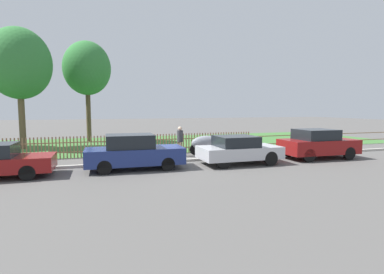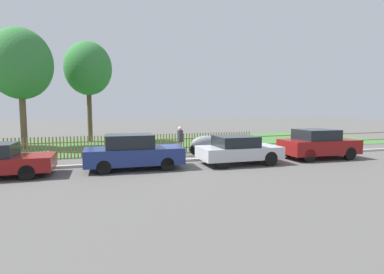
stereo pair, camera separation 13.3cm
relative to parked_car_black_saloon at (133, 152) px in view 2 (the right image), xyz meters
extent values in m
plane|color=#565451|center=(0.86, 1.00, -0.74)|extent=(120.00, 120.00, 0.00)
cube|color=#B2ADA3|center=(0.86, 1.10, -0.68)|extent=(39.50, 0.20, 0.12)
cube|color=#3D7033|center=(0.86, 9.23, -0.73)|extent=(39.50, 10.79, 0.01)
cube|color=olive|center=(0.86, 3.85, -0.42)|extent=(39.50, 0.03, 0.05)
cube|color=olive|center=(0.86, 3.85, 0.08)|extent=(39.50, 0.03, 0.05)
cube|color=olive|center=(-5.82, 3.83, -0.17)|extent=(0.06, 0.03, 1.14)
cube|color=olive|center=(-5.65, 3.83, -0.17)|extent=(0.06, 0.03, 1.14)
cube|color=olive|center=(-5.48, 3.83, -0.17)|extent=(0.06, 0.03, 1.14)
cube|color=olive|center=(-5.31, 3.83, -0.17)|extent=(0.06, 0.03, 1.14)
cube|color=olive|center=(-5.14, 3.83, -0.17)|extent=(0.06, 0.03, 1.14)
cube|color=olive|center=(-4.97, 3.83, -0.17)|extent=(0.06, 0.03, 1.14)
cube|color=olive|center=(-4.80, 3.83, -0.17)|extent=(0.06, 0.03, 1.14)
cube|color=olive|center=(-4.63, 3.83, -0.17)|extent=(0.06, 0.03, 1.14)
cube|color=olive|center=(-4.46, 3.83, -0.17)|extent=(0.06, 0.03, 1.14)
cube|color=olive|center=(-4.30, 3.83, -0.17)|extent=(0.06, 0.03, 1.14)
cube|color=olive|center=(-4.13, 3.83, -0.17)|extent=(0.06, 0.03, 1.14)
cube|color=olive|center=(-3.96, 3.83, -0.17)|extent=(0.06, 0.03, 1.14)
cube|color=olive|center=(-3.79, 3.83, -0.17)|extent=(0.06, 0.03, 1.14)
cube|color=olive|center=(-3.62, 3.83, -0.17)|extent=(0.06, 0.03, 1.14)
cube|color=olive|center=(-3.45, 3.83, -0.17)|extent=(0.06, 0.03, 1.14)
cube|color=olive|center=(-3.28, 3.83, -0.17)|extent=(0.06, 0.03, 1.14)
cube|color=olive|center=(-3.11, 3.83, -0.17)|extent=(0.06, 0.03, 1.14)
cube|color=olive|center=(-2.94, 3.83, -0.17)|extent=(0.06, 0.03, 1.14)
cube|color=olive|center=(-2.77, 3.83, -0.17)|extent=(0.06, 0.03, 1.14)
cube|color=olive|center=(-2.60, 3.83, -0.17)|extent=(0.06, 0.03, 1.14)
cube|color=olive|center=(-2.44, 3.83, -0.17)|extent=(0.06, 0.03, 1.14)
cube|color=olive|center=(-2.27, 3.83, -0.17)|extent=(0.06, 0.03, 1.14)
cube|color=olive|center=(-2.10, 3.83, -0.17)|extent=(0.06, 0.03, 1.14)
cube|color=olive|center=(-1.93, 3.83, -0.17)|extent=(0.06, 0.03, 1.14)
cube|color=olive|center=(-1.76, 3.83, -0.17)|extent=(0.06, 0.03, 1.14)
cube|color=olive|center=(-1.59, 3.83, -0.17)|extent=(0.06, 0.03, 1.14)
cube|color=olive|center=(-1.42, 3.83, -0.17)|extent=(0.06, 0.03, 1.14)
cube|color=olive|center=(-1.25, 3.83, -0.17)|extent=(0.06, 0.03, 1.14)
cube|color=olive|center=(-1.08, 3.83, -0.17)|extent=(0.06, 0.03, 1.14)
cube|color=olive|center=(-0.91, 3.83, -0.17)|extent=(0.06, 0.03, 1.14)
cube|color=olive|center=(-0.74, 3.83, -0.17)|extent=(0.06, 0.03, 1.14)
cube|color=olive|center=(-0.58, 3.83, -0.17)|extent=(0.06, 0.03, 1.14)
cube|color=olive|center=(-0.41, 3.83, -0.17)|extent=(0.06, 0.03, 1.14)
cube|color=olive|center=(-0.24, 3.83, -0.17)|extent=(0.06, 0.03, 1.14)
cube|color=olive|center=(-0.07, 3.83, -0.17)|extent=(0.06, 0.03, 1.14)
cube|color=olive|center=(0.10, 3.83, -0.17)|extent=(0.06, 0.03, 1.14)
cube|color=olive|center=(0.27, 3.83, -0.17)|extent=(0.06, 0.03, 1.14)
cube|color=olive|center=(0.44, 3.83, -0.17)|extent=(0.06, 0.03, 1.14)
cube|color=olive|center=(0.61, 3.83, -0.17)|extent=(0.06, 0.03, 1.14)
cube|color=olive|center=(0.78, 3.83, -0.17)|extent=(0.06, 0.03, 1.14)
cube|color=olive|center=(0.95, 3.83, -0.17)|extent=(0.06, 0.03, 1.14)
cube|color=olive|center=(1.11, 3.83, -0.17)|extent=(0.06, 0.03, 1.14)
cube|color=olive|center=(1.28, 3.83, -0.17)|extent=(0.06, 0.03, 1.14)
cube|color=olive|center=(1.45, 3.83, -0.17)|extent=(0.06, 0.03, 1.14)
cube|color=olive|center=(1.62, 3.83, -0.17)|extent=(0.06, 0.03, 1.14)
cube|color=olive|center=(1.79, 3.83, -0.17)|extent=(0.06, 0.03, 1.14)
cube|color=olive|center=(1.96, 3.83, -0.17)|extent=(0.06, 0.03, 1.14)
cube|color=olive|center=(2.13, 3.83, -0.17)|extent=(0.06, 0.03, 1.14)
cube|color=olive|center=(2.30, 3.83, -0.17)|extent=(0.06, 0.03, 1.14)
cube|color=olive|center=(2.47, 3.83, -0.17)|extent=(0.06, 0.03, 1.14)
cube|color=olive|center=(2.64, 3.83, -0.17)|extent=(0.06, 0.03, 1.14)
cube|color=olive|center=(2.81, 3.83, -0.17)|extent=(0.06, 0.03, 1.14)
cube|color=olive|center=(2.97, 3.83, -0.17)|extent=(0.06, 0.03, 1.14)
cube|color=olive|center=(3.14, 3.83, -0.17)|extent=(0.06, 0.03, 1.14)
cube|color=olive|center=(3.31, 3.83, -0.17)|extent=(0.06, 0.03, 1.14)
cube|color=olive|center=(3.48, 3.83, -0.17)|extent=(0.06, 0.03, 1.14)
cube|color=olive|center=(3.65, 3.83, -0.17)|extent=(0.06, 0.03, 1.14)
cube|color=olive|center=(3.82, 3.83, -0.17)|extent=(0.06, 0.03, 1.14)
cube|color=olive|center=(3.99, 3.83, -0.17)|extent=(0.06, 0.03, 1.14)
cube|color=olive|center=(4.16, 3.83, -0.17)|extent=(0.06, 0.03, 1.14)
cube|color=olive|center=(4.33, 3.83, -0.17)|extent=(0.06, 0.03, 1.14)
cube|color=olive|center=(4.50, 3.83, -0.17)|extent=(0.06, 0.03, 1.14)
cube|color=olive|center=(4.66, 3.83, -0.17)|extent=(0.06, 0.03, 1.14)
cube|color=olive|center=(4.83, 3.83, -0.17)|extent=(0.06, 0.03, 1.14)
cube|color=olive|center=(5.00, 3.83, -0.17)|extent=(0.06, 0.03, 1.14)
cube|color=olive|center=(5.17, 3.83, -0.17)|extent=(0.06, 0.03, 1.14)
cube|color=olive|center=(5.34, 3.83, -0.17)|extent=(0.06, 0.03, 1.14)
cube|color=olive|center=(5.51, 3.83, -0.17)|extent=(0.06, 0.03, 1.14)
cube|color=olive|center=(5.68, 3.83, -0.17)|extent=(0.06, 0.03, 1.14)
cube|color=olive|center=(5.85, 3.83, -0.17)|extent=(0.06, 0.03, 1.14)
cube|color=olive|center=(6.02, 3.83, -0.17)|extent=(0.06, 0.03, 1.14)
cube|color=olive|center=(6.19, 3.83, -0.17)|extent=(0.06, 0.03, 1.14)
cube|color=olive|center=(6.36, 3.83, -0.17)|extent=(0.06, 0.03, 1.14)
cube|color=olive|center=(6.52, 3.83, -0.17)|extent=(0.06, 0.03, 1.14)
cube|color=olive|center=(6.69, 3.83, -0.17)|extent=(0.06, 0.03, 1.14)
cube|color=olive|center=(6.86, 3.83, -0.17)|extent=(0.06, 0.03, 1.14)
cube|color=olive|center=(7.03, 3.83, -0.17)|extent=(0.06, 0.03, 1.14)
cube|color=olive|center=(7.20, 3.83, -0.17)|extent=(0.06, 0.03, 1.14)
cube|color=olive|center=(7.37, 3.83, -0.17)|extent=(0.06, 0.03, 1.14)
cube|color=olive|center=(7.54, 3.83, -0.17)|extent=(0.06, 0.03, 1.14)
cylinder|color=black|center=(-3.88, 0.72, -0.45)|extent=(0.56, 0.14, 0.56)
cylinder|color=black|center=(-3.89, -0.86, -0.45)|extent=(0.56, 0.14, 0.56)
cube|color=navy|center=(0.05, 0.00, -0.15)|extent=(4.11, 1.74, 0.68)
cube|color=black|center=(-0.15, 0.00, 0.47)|extent=(1.99, 1.52, 0.57)
cylinder|color=black|center=(1.33, 0.72, -0.45)|extent=(0.57, 0.15, 0.57)
cylinder|color=black|center=(1.30, -0.78, -0.45)|extent=(0.57, 0.15, 0.57)
cylinder|color=black|center=(-1.19, 0.78, -0.45)|extent=(0.57, 0.15, 0.57)
cylinder|color=black|center=(-1.23, -0.72, -0.45)|extent=(0.57, 0.15, 0.57)
cube|color=#BCBCC1|center=(4.82, -0.27, -0.18)|extent=(3.73, 1.85, 0.55)
cube|color=black|center=(4.63, -0.27, 0.34)|extent=(1.79, 1.66, 0.49)
cylinder|color=black|center=(5.98, 0.57, -0.41)|extent=(0.65, 0.14, 0.65)
cylinder|color=black|center=(5.97, -1.13, -0.41)|extent=(0.65, 0.14, 0.65)
cylinder|color=black|center=(3.67, 0.58, -0.41)|extent=(0.65, 0.14, 0.65)
cylinder|color=black|center=(3.66, -1.12, -0.41)|extent=(0.65, 0.14, 0.65)
cube|color=maroon|center=(9.42, -0.14, -0.10)|extent=(3.88, 1.91, 0.71)
cube|color=black|center=(9.23, -0.13, 0.52)|extent=(1.88, 1.68, 0.53)
cylinder|color=black|center=(10.63, 0.68, -0.41)|extent=(0.66, 0.16, 0.65)
cylinder|color=black|center=(10.59, -1.01, -0.41)|extent=(0.66, 0.16, 0.65)
cylinder|color=black|center=(8.25, 0.73, -0.41)|extent=(0.66, 0.16, 0.65)
cylinder|color=black|center=(8.21, -0.95, -0.41)|extent=(0.66, 0.16, 0.65)
cylinder|color=black|center=(5.04, 2.90, -0.43)|extent=(0.62, 0.10, 0.62)
cylinder|color=black|center=(3.72, 2.90, -0.43)|extent=(0.62, 0.10, 0.62)
ellipsoid|color=gray|center=(4.38, 2.90, -0.08)|extent=(1.74, 0.59, 0.81)
ellipsoid|color=gray|center=(4.79, 2.90, 0.14)|extent=(0.40, 0.74, 0.37)
cylinder|color=brown|center=(-5.93, 8.66, 1.34)|extent=(0.38, 0.38, 4.15)
ellipsoid|color=#337A38|center=(-5.93, 8.66, 4.63)|extent=(3.85, 3.85, 4.43)
cylinder|color=brown|center=(-1.98, 11.27, 1.49)|extent=(0.34, 0.34, 4.46)
ellipsoid|color=#337A38|center=(-1.98, 11.27, 4.82)|extent=(3.46, 3.46, 3.98)
cylinder|color=#7F6B51|center=(2.79, 2.84, -0.34)|extent=(0.15, 0.15, 0.78)
cylinder|color=#7F6B51|center=(2.82, 2.61, -0.34)|extent=(0.15, 0.15, 0.78)
cylinder|color=#333338|center=(2.80, 2.72, 0.36)|extent=(0.37, 0.37, 0.62)
sphere|color=beige|center=(2.80, 2.72, 0.77)|extent=(0.21, 0.21, 0.21)
camera|label=1|loc=(-1.52, -12.70, 1.86)|focal=28.00mm
camera|label=2|loc=(-1.39, -12.74, 1.86)|focal=28.00mm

